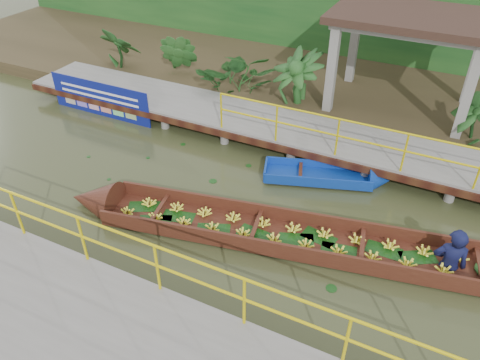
% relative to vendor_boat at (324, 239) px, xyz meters
% --- Properties ---
extents(ground, '(80.00, 80.00, 0.00)m').
position_rel_vendor_boat_xyz_m(ground, '(-2.84, 0.16, -0.25)').
color(ground, '#31351A').
rests_on(ground, ground).
extents(land_strip, '(30.00, 8.00, 0.45)m').
position_rel_vendor_boat_xyz_m(land_strip, '(-2.84, 7.66, -0.03)').
color(land_strip, '#312918').
rests_on(land_strip, ground).
extents(far_dock, '(16.00, 2.06, 1.66)m').
position_rel_vendor_boat_xyz_m(far_dock, '(-2.82, 3.59, 0.22)').
color(far_dock, slate).
rests_on(far_dock, ground).
extents(near_dock, '(18.00, 2.40, 1.73)m').
position_rel_vendor_boat_xyz_m(near_dock, '(-1.84, -4.04, 0.05)').
color(near_dock, slate).
rests_on(near_dock, ground).
extents(pavilion, '(4.40, 3.00, 3.00)m').
position_rel_vendor_boat_xyz_m(pavilion, '(0.16, 6.46, 2.56)').
color(pavilion, slate).
rests_on(pavilion, ground).
extents(foliage_backdrop, '(30.00, 0.80, 4.00)m').
position_rel_vendor_boat_xyz_m(foliage_backdrop, '(-2.84, 10.16, 1.75)').
color(foliage_backdrop, '#144019').
rests_on(foliage_backdrop, ground).
extents(vendor_boat, '(11.02, 3.16, 2.35)m').
position_rel_vendor_boat_xyz_m(vendor_boat, '(0.00, 0.00, 0.00)').
color(vendor_boat, '#38170F').
rests_on(vendor_boat, ground).
extents(moored_blue_boat, '(3.17, 1.72, 0.74)m').
position_rel_vendor_boat_xyz_m(moored_blue_boat, '(-0.20, 2.53, -0.12)').
color(moored_blue_boat, '#0D3294').
rests_on(moored_blue_boat, ground).
extents(blue_banner, '(3.61, 0.04, 1.13)m').
position_rel_vendor_boat_xyz_m(blue_banner, '(-8.02, 2.64, 0.30)').
color(blue_banner, navy).
rests_on(blue_banner, ground).
extents(tropical_plants, '(14.47, 1.47, 1.83)m').
position_rel_vendor_boat_xyz_m(tropical_plants, '(-2.94, 5.46, 1.11)').
color(tropical_plants, '#144019').
rests_on(tropical_plants, ground).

